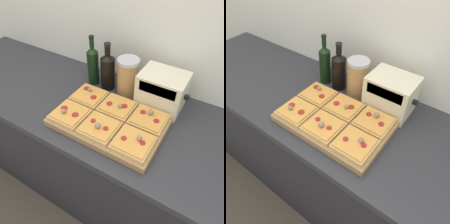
{
  "view_description": "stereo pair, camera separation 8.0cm",
  "coord_description": "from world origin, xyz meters",
  "views": [
    {
      "loc": [
        0.36,
        -0.41,
        1.69
      ],
      "look_at": [
        -0.04,
        0.26,
        0.96
      ],
      "focal_mm": 35.0,
      "sensor_mm": 36.0,
      "label": 1
    },
    {
      "loc": [
        0.43,
        -0.36,
        1.69
      ],
      "look_at": [
        -0.04,
        0.26,
        0.96
      ],
      "focal_mm": 35.0,
      "sensor_mm": 36.0,
      "label": 2
    }
  ],
  "objects": [
    {
      "name": "pizza_slice_back_center",
      "position": [
        -0.04,
        0.31,
        0.95
      ],
      "size": [
        0.16,
        0.16,
        0.05
      ],
      "color": "tan",
      "rests_on": "cutting_board"
    },
    {
      "name": "cutting_board",
      "position": [
        -0.04,
        0.23,
        0.92
      ],
      "size": [
        0.54,
        0.35,
        0.03
      ],
      "primitive_type": "cube",
      "color": "#A37A4C",
      "rests_on": "kitchen_counter"
    },
    {
      "name": "pizza_slice_back_right",
      "position": [
        0.14,
        0.32,
        0.95
      ],
      "size": [
        0.16,
        0.16,
        0.06
      ],
      "color": "tan",
      "rests_on": "cutting_board"
    },
    {
      "name": "pizza_slice_front_right",
      "position": [
        0.14,
        0.15,
        0.95
      ],
      "size": [
        0.16,
        0.16,
        0.05
      ],
      "color": "tan",
      "rests_on": "cutting_board"
    },
    {
      "name": "pizza_slice_back_left",
      "position": [
        -0.21,
        0.32,
        0.95
      ],
      "size": [
        0.16,
        0.16,
        0.05
      ],
      "color": "tan",
      "rests_on": "cutting_board"
    },
    {
      "name": "olive_oil_bottle",
      "position": [
        -0.3,
        0.49,
        1.03
      ],
      "size": [
        0.07,
        0.07,
        0.3
      ],
      "color": "black",
      "rests_on": "kitchen_counter"
    },
    {
      "name": "grain_jar_tall",
      "position": [
        -0.07,
        0.49,
        1.02
      ],
      "size": [
        0.12,
        0.12,
        0.22
      ],
      "color": "#AD7F4C",
      "rests_on": "kitchen_counter"
    },
    {
      "name": "toaster_oven",
      "position": [
        0.13,
        0.49,
        1.0
      ],
      "size": [
        0.26,
        0.18,
        0.2
      ],
      "color": "beige",
      "rests_on": "kitchen_counter"
    },
    {
      "name": "wall_back",
      "position": [
        0.0,
        0.67,
        1.25
      ],
      "size": [
        6.0,
        0.06,
        2.5
      ],
      "color": "silver",
      "rests_on": "ground_plane"
    },
    {
      "name": "kitchen_counter",
      "position": [
        0.0,
        0.32,
        0.45
      ],
      "size": [
        2.63,
        0.67,
        0.9
      ],
      "color": "#232328",
      "rests_on": "ground_plane"
    },
    {
      "name": "pizza_slice_front_center",
      "position": [
        -0.04,
        0.15,
        0.95
      ],
      "size": [
        0.16,
        0.16,
        0.06
      ],
      "color": "tan",
      "rests_on": "cutting_board"
    },
    {
      "name": "pizza_slice_front_left",
      "position": [
        -0.21,
        0.15,
        0.95
      ],
      "size": [
        0.16,
        0.16,
        0.05
      ],
      "color": "tan",
      "rests_on": "cutting_board"
    },
    {
      "name": "wine_bottle",
      "position": [
        -0.2,
        0.49,
        1.02
      ],
      "size": [
        0.08,
        0.08,
        0.28
      ],
      "color": "black",
      "rests_on": "kitchen_counter"
    }
  ]
}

